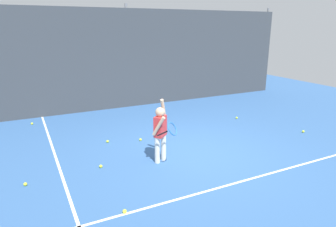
{
  "coord_description": "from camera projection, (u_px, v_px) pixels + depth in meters",
  "views": [
    {
      "loc": [
        -3.51,
        -5.48,
        2.81
      ],
      "look_at": [
        -0.49,
        0.58,
        0.85
      ],
      "focal_mm": 32.25,
      "sensor_mm": 36.0,
      "label": 1
    }
  ],
  "objects": [
    {
      "name": "ground_plane",
      "position": [
        198.0,
        152.0,
        7.0
      ],
      "size": [
        20.0,
        20.0,
        0.0
      ],
      "primitive_type": "plane",
      "color": "#335B93"
    },
    {
      "name": "tennis_ball_3",
      "position": [
        25.0,
        184.0,
        5.51
      ],
      "size": [
        0.07,
        0.07,
        0.07
      ],
      "primitive_type": "sphere",
      "color": "#CCE033",
      "rests_on": "ground"
    },
    {
      "name": "tennis_ball_4",
      "position": [
        108.0,
        141.0,
        7.56
      ],
      "size": [
        0.07,
        0.07,
        0.07
      ],
      "primitive_type": "sphere",
      "color": "#CCE033",
      "rests_on": "ground"
    },
    {
      "name": "court_line_sideline",
      "position": [
        57.0,
        160.0,
        6.57
      ],
      "size": [
        0.05,
        9.0,
        0.0
      ],
      "primitive_type": "cube",
      "color": "white",
      "rests_on": "ground"
    },
    {
      "name": "back_fence_windscreen",
      "position": [
        128.0,
        59.0,
        10.54
      ],
      "size": [
        13.01,
        0.08,
        3.4
      ],
      "primitive_type": "cube",
      "color": "#383D42",
      "rests_on": "ground"
    },
    {
      "name": "tennis_ball_0",
      "position": [
        141.0,
        140.0,
        7.68
      ],
      "size": [
        0.07,
        0.07,
        0.07
      ],
      "primitive_type": "sphere",
      "color": "#CCE033",
      "rests_on": "ground"
    },
    {
      "name": "tennis_ball_6",
      "position": [
        237.0,
        118.0,
        9.51
      ],
      "size": [
        0.07,
        0.07,
        0.07
      ],
      "primitive_type": "sphere",
      "color": "#CCE033",
      "rests_on": "ground"
    },
    {
      "name": "tennis_ball_2",
      "position": [
        125.0,
        211.0,
        4.71
      ],
      "size": [
        0.07,
        0.07,
        0.07
      ],
      "primitive_type": "sphere",
      "color": "#CCE033",
      "rests_on": "ground"
    },
    {
      "name": "court_line_baseline",
      "position": [
        241.0,
        181.0,
        5.67
      ],
      "size": [
        9.0,
        0.05,
        0.0
      ],
      "primitive_type": "cube",
      "color": "white",
      "rests_on": "ground"
    },
    {
      "name": "tennis_ball_7",
      "position": [
        101.0,
        166.0,
        6.22
      ],
      "size": [
        0.07,
        0.07,
        0.07
      ],
      "primitive_type": "sphere",
      "color": "#CCE033",
      "rests_on": "ground"
    },
    {
      "name": "fence_post_1",
      "position": [
        128.0,
        57.0,
        10.57
      ],
      "size": [
        0.09,
        0.09,
        3.55
      ],
      "primitive_type": "cylinder",
      "color": "slate",
      "rests_on": "ground"
    },
    {
      "name": "tennis_ball_1",
      "position": [
        303.0,
        131.0,
        8.28
      ],
      "size": [
        0.07,
        0.07,
        0.07
      ],
      "primitive_type": "sphere",
      "color": "#CCE033",
      "rests_on": "ground"
    },
    {
      "name": "tennis_ball_5",
      "position": [
        32.0,
        124.0,
        8.94
      ],
      "size": [
        0.07,
        0.07,
        0.07
      ],
      "primitive_type": "sphere",
      "color": "#CCE033",
      "rests_on": "ground"
    },
    {
      "name": "fence_post_2",
      "position": [
        265.0,
        51.0,
        13.3
      ],
      "size": [
        0.09,
        0.09,
        3.55
      ],
      "primitive_type": "cylinder",
      "color": "slate",
      "rests_on": "ground"
    },
    {
      "name": "tennis_player",
      "position": [
        161.0,
        130.0,
        6.31
      ],
      "size": [
        0.47,
        0.86,
        1.35
      ],
      "rotation": [
        0.0,
        0.0,
        0.67
      ],
      "color": "silver",
      "rests_on": "ground"
    }
  ]
}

